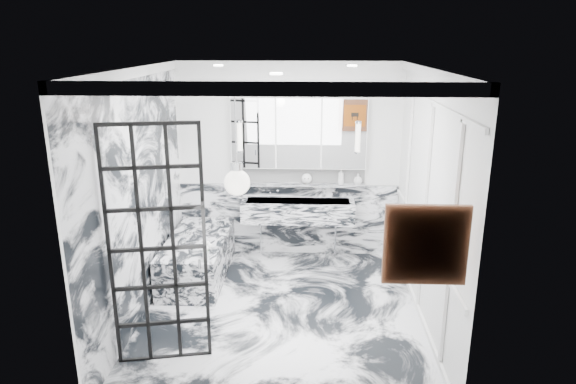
{
  "coord_description": "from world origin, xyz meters",
  "views": [
    {
      "loc": [
        0.33,
        -5.38,
        3.08
      ],
      "look_at": [
        0.06,
        0.5,
        1.32
      ],
      "focal_mm": 32.0,
      "sensor_mm": 36.0,
      "label": 1
    }
  ],
  "objects_px": {
    "mirror_cabinet": "(299,133)",
    "bathtub": "(198,257)",
    "trough_sink": "(298,211)",
    "crittall_door": "(158,249)"
  },
  "relations": [
    {
      "from": "crittall_door",
      "to": "bathtub",
      "type": "distance_m",
      "value": 2.07
    },
    {
      "from": "mirror_cabinet",
      "to": "bathtub",
      "type": "distance_m",
      "value": 2.2
    },
    {
      "from": "mirror_cabinet",
      "to": "bathtub",
      "type": "bearing_deg",
      "value": -147.94
    },
    {
      "from": "crittall_door",
      "to": "trough_sink",
      "type": "xyz_separation_m",
      "value": [
        1.26,
        2.52,
        -0.46
      ]
    },
    {
      "from": "crittall_door",
      "to": "mirror_cabinet",
      "type": "height_order",
      "value": "crittall_door"
    },
    {
      "from": "crittall_door",
      "to": "trough_sink",
      "type": "height_order",
      "value": "crittall_door"
    },
    {
      "from": "crittall_door",
      "to": "bathtub",
      "type": "relative_size",
      "value": 1.44
    },
    {
      "from": "crittall_door",
      "to": "trough_sink",
      "type": "distance_m",
      "value": 2.85
    },
    {
      "from": "crittall_door",
      "to": "bathtub",
      "type": "bearing_deg",
      "value": 80.88
    },
    {
      "from": "trough_sink",
      "to": "mirror_cabinet",
      "type": "height_order",
      "value": "mirror_cabinet"
    }
  ]
}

